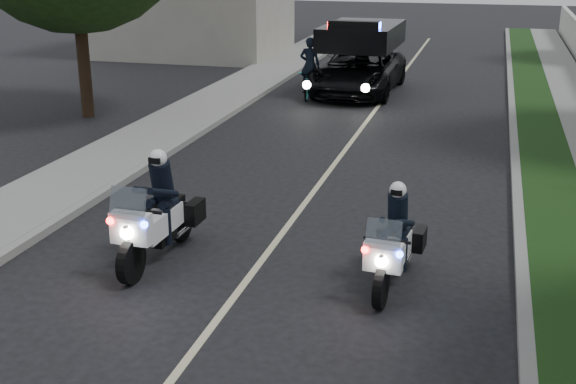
{
  "coord_description": "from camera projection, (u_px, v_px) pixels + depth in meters",
  "views": [
    {
      "loc": [
        3.36,
        -6.02,
        4.95
      ],
      "look_at": [
        0.27,
        5.16,
        1.0
      ],
      "focal_mm": 45.79,
      "sensor_mm": 36.0,
      "label": 1
    }
  ],
  "objects": [
    {
      "name": "curb_left",
      "position": [
        170.0,
        151.0,
        18.07
      ],
      "size": [
        0.2,
        60.0,
        0.15
      ],
      "primitive_type": "cube",
      "color": "gray",
      "rests_on": "ground"
    },
    {
      "name": "tree_left_far",
      "position": [
        243.0,
        41.0,
        38.97
      ],
      "size": [
        6.82,
        6.82,
        10.33
      ],
      "primitive_type": null,
      "rotation": [
        0.0,
        0.0,
        0.11
      ],
      "color": "black",
      "rests_on": "ground"
    },
    {
      "name": "sidewalk_left",
      "position": [
        129.0,
        148.0,
        18.35
      ],
      "size": [
        2.0,
        60.0,
        0.16
      ],
      "primitive_type": "cube",
      "color": "gray",
      "rests_on": "ground"
    },
    {
      "name": "curb_right",
      "position": [
        516.0,
        178.0,
        16.0
      ],
      "size": [
        0.2,
        60.0,
        0.15
      ],
      "primitive_type": "cube",
      "color": "gray",
      "rests_on": "ground"
    },
    {
      "name": "police_moto_right",
      "position": [
        392.0,
        284.0,
        11.23
      ],
      "size": [
        0.79,
        1.93,
        1.61
      ],
      "primitive_type": null,
      "rotation": [
        0.0,
        0.0,
        -0.07
      ],
      "color": "white",
      "rests_on": "ground"
    },
    {
      "name": "grass_verge",
      "position": [
        550.0,
        181.0,
        15.83
      ],
      "size": [
        1.2,
        60.0,
        0.16
      ],
      "primitive_type": "cube",
      "color": "#193814",
      "rests_on": "ground"
    },
    {
      "name": "police_moto_left",
      "position": [
        160.0,
        259.0,
        12.11
      ],
      "size": [
        0.82,
        2.19,
        1.85
      ],
      "primitive_type": null,
      "rotation": [
        0.0,
        0.0,
        -0.03
      ],
      "color": "silver",
      "rests_on": "ground"
    },
    {
      "name": "police_suv",
      "position": [
        358.0,
        93.0,
        25.53
      ],
      "size": [
        2.72,
        5.65,
        2.72
      ],
      "primitive_type": "imported",
      "rotation": [
        0.0,
        0.0,
        -0.02
      ],
      "color": "black",
      "rests_on": "ground"
    },
    {
      "name": "cyclist",
      "position": [
        309.0,
        98.0,
        24.64
      ],
      "size": [
        0.7,
        0.52,
        1.82
      ],
      "primitive_type": "imported",
      "rotation": [
        0.0,
        0.0,
        3.27
      ],
      "color": "black",
      "rests_on": "ground"
    },
    {
      "name": "tree_left_near",
      "position": [
        89.0,
        116.0,
        22.03
      ],
      "size": [
        7.93,
        7.93,
        11.35
      ],
      "primitive_type": null,
      "rotation": [
        0.0,
        0.0,
        -0.18
      ],
      "color": "#203F15",
      "rests_on": "ground"
    },
    {
      "name": "bicycle",
      "position": [
        309.0,
        98.0,
        24.64
      ],
      "size": [
        0.79,
        1.84,
        0.94
      ],
      "primitive_type": "imported",
      "rotation": [
        0.0,
        0.0,
        0.09
      ],
      "color": "black",
      "rests_on": "ground"
    },
    {
      "name": "lane_marking",
      "position": [
        332.0,
        167.0,
        17.06
      ],
      "size": [
        0.12,
        50.0,
        0.01
      ],
      "primitive_type": "cube",
      "color": "#BFB78C",
      "rests_on": "ground"
    }
  ]
}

